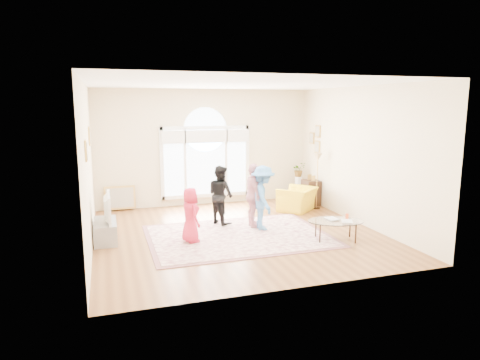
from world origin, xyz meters
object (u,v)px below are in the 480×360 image
object	(u,v)px
area_rug	(238,236)
coffee_table	(336,222)
tv_console	(105,231)
armchair	(297,199)
television	(104,208)

from	to	relation	value
area_rug	coffee_table	size ratio (longest dim) A/B	2.76
area_rug	tv_console	world-z (taller)	tv_console
coffee_table	armchair	bearing A→B (deg)	98.56
television	coffee_table	bearing A→B (deg)	-17.03
area_rug	coffee_table	bearing A→B (deg)	-25.27
tv_console	coffee_table	size ratio (longest dim) A/B	0.77
tv_console	television	distance (m)	0.49
television	armchair	distance (m)	5.01
area_rug	armchair	bearing A→B (deg)	37.79
coffee_table	armchair	distance (m)	2.57
armchair	coffee_table	bearing A→B (deg)	41.23
television	coffee_table	world-z (taller)	television
coffee_table	area_rug	bearing A→B (deg)	170.73
area_rug	tv_console	xyz separation A→B (m)	(-2.70, 0.52, 0.20)
tv_console	armchair	distance (m)	5.01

